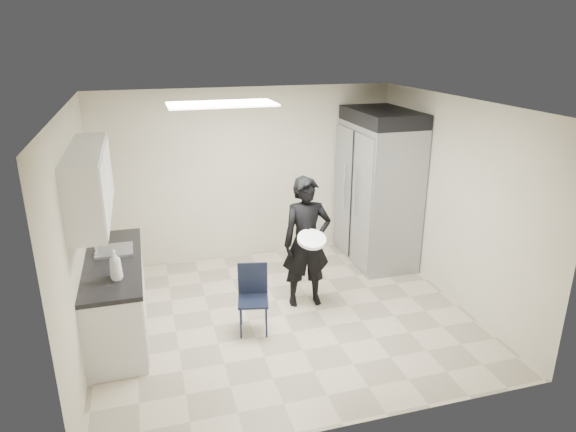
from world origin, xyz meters
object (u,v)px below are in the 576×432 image
object	(u,v)px
lower_counter	(116,298)
commercial_fridge	(378,194)
man_tuxedo	(307,242)
folding_chair	(253,301)

from	to	relation	value
lower_counter	commercial_fridge	xyz separation A→B (m)	(3.78, 1.07, 0.62)
commercial_fridge	man_tuxedo	world-z (taller)	commercial_fridge
folding_chair	man_tuxedo	world-z (taller)	man_tuxedo
lower_counter	man_tuxedo	xyz separation A→B (m)	(2.32, 0.04, 0.41)
commercial_fridge	folding_chair	size ratio (longest dim) A/B	2.69
commercial_fridge	man_tuxedo	xyz separation A→B (m)	(-1.46, -1.03, -0.21)
folding_chair	man_tuxedo	size ratio (longest dim) A/B	0.46
man_tuxedo	lower_counter	bearing A→B (deg)	-174.69
folding_chair	lower_counter	bearing A→B (deg)	176.03
man_tuxedo	commercial_fridge	bearing A→B (deg)	39.48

